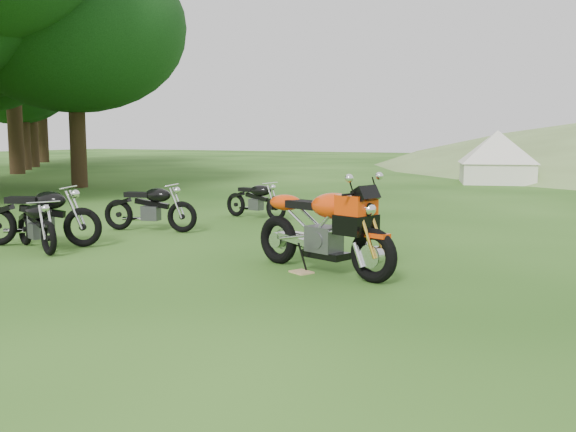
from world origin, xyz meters
The scene contains 9 objects.
ground centered at (0.00, 0.00, 0.00)m, with size 120.00×120.00×0.00m, color #19400D.
treeline centered at (-20.00, 15.00, 0.00)m, with size 28.00×32.00×14.00m, color black, non-canonical shape.
sport_motorcycle centered at (-0.52, 2.02, 0.69)m, with size 2.30×0.57×1.38m, color red, non-canonical shape.
plywood_board centered at (-0.76, 1.86, 0.01)m, with size 0.28×0.23×0.02m, color tan.
vintage_moto_a centered at (-5.29, 1.43, 0.44)m, with size 1.68×0.39×0.88m, color black, non-canonical shape.
vintage_moto_b centered at (-4.99, 3.88, 0.49)m, with size 1.86×0.43×0.98m, color black, non-canonical shape.
vintage_moto_c centered at (-5.52, 1.71, 0.54)m, with size 2.05×0.47×1.08m, color black, non-canonical shape.
vintage_moto_d centered at (-4.15, 6.46, 0.44)m, with size 1.67×0.39×0.88m, color black, non-canonical shape.
tent_left centered at (-1.23, 19.81, 1.12)m, with size 2.58×2.58×2.24m, color silver, non-canonical shape.
Camera 1 is at (2.96, -5.73, 1.84)m, focal length 40.00 mm.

